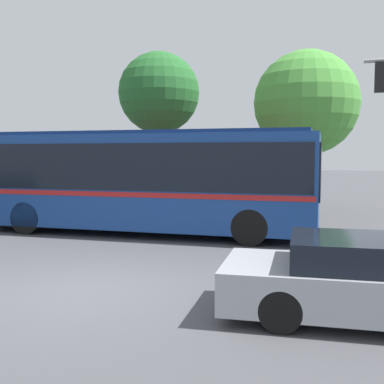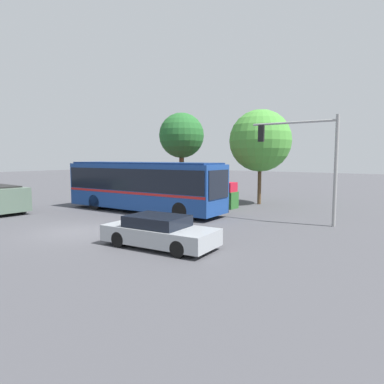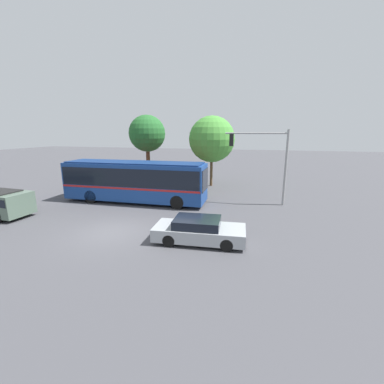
% 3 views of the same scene
% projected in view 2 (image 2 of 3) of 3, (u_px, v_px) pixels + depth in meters
% --- Properties ---
extents(ground_plane, '(140.00, 140.00, 0.00)m').
position_uv_depth(ground_plane, '(80.00, 231.00, 16.25)').
color(ground_plane, '#444449').
extents(city_bus, '(11.14, 2.93, 3.15)m').
position_uv_depth(city_bus, '(143.00, 184.00, 21.99)').
color(city_bus, navy).
rests_on(city_bus, ground).
extents(sedan_foreground, '(4.64, 2.25, 1.22)m').
position_uv_depth(sedan_foreground, '(159.00, 232.00, 13.41)').
color(sedan_foreground, '#9EA3A8').
rests_on(sedan_foreground, ground).
extents(traffic_light_pole, '(4.57, 0.24, 5.56)m').
position_uv_depth(traffic_light_pole, '(310.00, 153.00, 17.78)').
color(traffic_light_pole, gray).
rests_on(traffic_light_pole, ground).
extents(flowering_hedge, '(8.32, 1.06, 1.77)m').
position_uv_depth(flowering_hedge, '(185.00, 192.00, 25.64)').
color(flowering_hedge, '#286028').
rests_on(flowering_hedge, ground).
extents(street_tree_left, '(3.63, 3.63, 7.04)m').
position_uv_depth(street_tree_left, '(182.00, 136.00, 27.98)').
color(street_tree_left, brown).
rests_on(street_tree_left, ground).
extents(street_tree_centre, '(4.51, 4.51, 6.92)m').
position_uv_depth(street_tree_centre, '(260.00, 141.00, 25.26)').
color(street_tree_centre, brown).
rests_on(street_tree_centre, ground).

